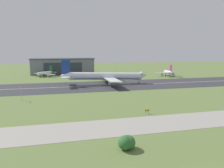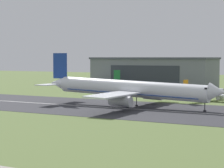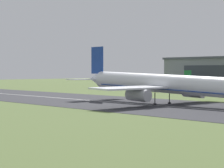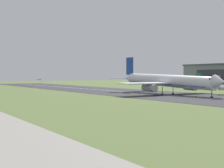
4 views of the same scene
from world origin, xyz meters
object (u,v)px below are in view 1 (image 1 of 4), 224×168
shrub_clump (126,142)px  runway_sign (147,111)px  airplane_parked_centre (168,72)px  airplane_parked_east (45,73)px  airplane_landing (106,76)px  windsock_pole (20,89)px  airplane_parked_west (116,75)px

shrub_clump → runway_sign: 28.67m
airplane_parked_centre → airplane_parked_east: airplane_parked_centre is taller
airplane_parked_centre → airplane_landing: bearing=-151.3°
windsock_pole → airplane_parked_centre: bearing=33.2°
airplane_parked_centre → runway_sign: airplane_parked_centre is taller
airplane_landing → runway_sign: 68.24m
airplane_parked_centre → shrub_clump: size_ratio=5.06×
windsock_pole → runway_sign: bearing=-34.8°
airplane_parked_east → runway_sign: (39.70, -122.48, -1.75)m
airplane_parked_west → airplane_parked_centre: bearing=7.2°
airplane_parked_east → shrub_clump: (24.40, -146.73, -1.30)m
runway_sign → windsock_pole: bearing=145.2°
airplane_landing → airplane_parked_centre: bearing=28.7°
airplane_landing → airplane_parked_east: size_ratio=2.94×
airplane_parked_centre → airplane_parked_east: size_ratio=1.05×
airplane_parked_west → runway_sign: airplane_parked_west is taller
airplane_parked_west → airplane_parked_centre: airplane_parked_centre is taller
airplane_landing → shrub_clump: size_ratio=14.13×
airplane_parked_west → airplane_parked_centre: size_ratio=1.28×
windsock_pole → airplane_parked_west: bearing=47.0°
airplane_landing → airplane_parked_east: (-40.26, 54.38, -2.49)m
airplane_landing → runway_sign: (-0.56, -68.10, -4.24)m
airplane_parked_centre → airplane_parked_east: bearing=168.8°
shrub_clump → runway_sign: bearing=57.8°
airplane_landing → airplane_parked_west: (14.35, 28.00, -2.74)m
airplane_parked_east → windsock_pole: airplane_parked_east is taller
airplane_landing → airplane_parked_centre: 70.97m
airplane_parked_west → airplane_parked_east: airplane_parked_east is taller
airplane_parked_east → runway_sign: bearing=-72.0°
airplane_parked_east → runway_sign: 128.77m
airplane_parked_west → windsock_pole: 88.36m
shrub_clump → runway_sign: (15.29, 24.24, -0.46)m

